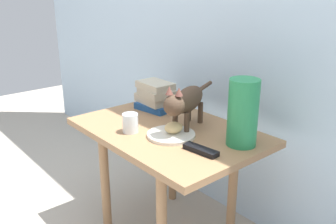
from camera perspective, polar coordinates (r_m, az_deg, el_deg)
The scene contains 9 objects.
back_panel at distance 1.86m, azimuth 10.15°, elevation 16.37°, with size 4.00×0.04×2.20m, color silver.
side_table at distance 1.71m, azimuth 0.00°, elevation -4.90°, with size 0.86×0.58×0.56m.
plate at distance 1.60m, azimuth 0.49°, elevation -3.54°, with size 0.21×0.21×0.01m, color silver.
bread_roll at distance 1.59m, azimuth 0.87°, elevation -2.42°, with size 0.08×0.06×0.05m, color #E0BC7A.
cat at distance 1.64m, azimuth 2.77°, elevation 1.69°, with size 0.23×0.45×0.23m.
book_stack at distance 1.92m, azimuth -1.98°, elevation 2.50°, with size 0.22×0.16×0.15m.
green_vase at distance 1.50m, azimuth 11.47°, elevation -0.10°, with size 0.12×0.12×0.28m, color #288C51.
candle_jar at distance 1.64m, azimuth -5.82°, elevation -1.85°, with size 0.07×0.07×0.08m.
tv_remote at distance 1.46m, azimuth 5.07°, elevation -5.87°, with size 0.15×0.04×0.02m, color black.
Camera 1 is at (1.19, -1.01, 1.19)m, focal length 39.52 mm.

